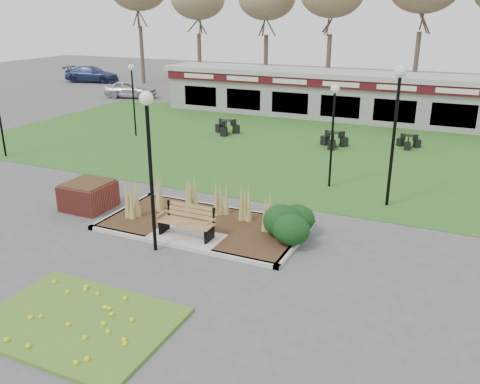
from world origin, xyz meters
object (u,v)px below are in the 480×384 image
at_px(lamp_post_near_left, 149,138).
at_px(bistro_set_b, 226,129).
at_px(lamp_post_far_right, 334,113).
at_px(car_black, 207,93).
at_px(lamp_post_far_left, 132,84).
at_px(car_silver, 131,89).
at_px(car_blue, 92,74).
at_px(bistro_set_d, 333,142).
at_px(lamp_post_mid_right, 397,106).
at_px(bistro_set_c, 408,143).
at_px(park_bench, 188,221).
at_px(food_pavilion, 346,95).
at_px(brick_planter, 88,195).

height_order(lamp_post_near_left, bistro_set_b, lamp_post_near_left).
distance_m(lamp_post_far_right, car_black, 19.44).
bearing_deg(lamp_post_far_left, car_silver, 127.15).
bearing_deg(car_blue, bistro_set_d, -130.69).
relative_size(lamp_post_mid_right, bistro_set_c, 4.01).
bearing_deg(park_bench, car_silver, 129.63).
relative_size(bistro_set_c, bistro_set_d, 0.85).
xyz_separation_m(food_pavilion, lamp_post_mid_right, (4.99, -14.38, 2.06)).
distance_m(bistro_set_b, car_blue, 25.26).
relative_size(car_silver, car_blue, 0.79).
bearing_deg(bistro_set_d, car_blue, 152.24).
distance_m(park_bench, brick_planter, 4.47).
distance_m(lamp_post_far_left, car_blue, 23.50).
relative_size(lamp_post_near_left, lamp_post_far_right, 1.15).
relative_size(lamp_post_near_left, lamp_post_far_left, 1.19).
xyz_separation_m(food_pavilion, lamp_post_near_left, (-0.48, -20.76, 1.84)).
distance_m(brick_planter, lamp_post_far_left, 11.02).
height_order(park_bench, bistro_set_c, park_bench).
bearing_deg(car_black, brick_planter, -150.95).
bearing_deg(bistro_set_c, car_black, 155.38).
xyz_separation_m(lamp_post_mid_right, car_blue, (-30.99, 21.42, -2.79)).
height_order(lamp_post_mid_right, bistro_set_b, lamp_post_mid_right).
relative_size(car_black, car_blue, 0.94).
distance_m(lamp_post_far_right, bistro_set_c, 8.10).
bearing_deg(car_blue, car_silver, -137.16).
bearing_deg(car_silver, bistro_set_c, -120.05).
xyz_separation_m(car_black, car_blue, (-15.57, 6.00, -0.05)).
bearing_deg(bistro_set_d, car_black, 144.41).
distance_m(lamp_post_near_left, car_silver, 27.59).
distance_m(brick_planter, lamp_post_near_left, 5.16).
relative_size(lamp_post_near_left, lamp_post_mid_right, 0.94).
bearing_deg(lamp_post_far_right, car_silver, 144.17).
xyz_separation_m(bistro_set_c, bistro_set_d, (-3.44, -1.41, 0.04)).
xyz_separation_m(food_pavilion, bistro_set_c, (4.62, -5.86, -1.24)).
height_order(bistro_set_b, car_silver, car_silver).
relative_size(lamp_post_far_right, bistro_set_b, 2.82).
bearing_deg(lamp_post_far_right, bistro_set_c, 74.65).
height_order(food_pavilion, car_silver, food_pavilion).
bearing_deg(food_pavilion, car_blue, 164.86).
xyz_separation_m(lamp_post_far_right, bistro_set_d, (-1.41, 5.97, -2.61)).
distance_m(lamp_post_near_left, lamp_post_far_left, 14.42).
bearing_deg(food_pavilion, bistro_set_b, -125.60).
bearing_deg(car_blue, lamp_post_far_right, -138.27).
bearing_deg(lamp_post_far_left, lamp_post_far_right, -18.06).
relative_size(brick_planter, lamp_post_far_left, 0.39).
bearing_deg(food_pavilion, brick_planter, -103.06).
bearing_deg(lamp_post_mid_right, lamp_post_near_left, -130.59).
bearing_deg(lamp_post_far_right, bistro_set_b, 140.11).
relative_size(brick_planter, lamp_post_near_left, 0.33).
bearing_deg(park_bench, car_blue, 134.18).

